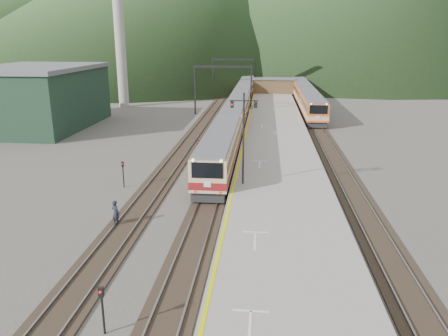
# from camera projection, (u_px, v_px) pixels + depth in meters

# --- Properties ---
(ground) EXTENTS (400.00, 400.00, 0.00)m
(ground) POSITION_uv_depth(u_px,v_px,m) (169.00, 315.00, 20.17)
(ground) COLOR #47423D
(ground) RESTS_ON ground
(track_main) EXTENTS (2.60, 200.00, 0.23)m
(track_main) POSITION_uv_depth(u_px,v_px,m) (233.00, 133.00, 58.30)
(track_main) COLOR black
(track_main) RESTS_ON ground
(track_far) EXTENTS (2.60, 200.00, 0.23)m
(track_far) POSITION_uv_depth(u_px,v_px,m) (196.00, 132.00, 58.76)
(track_far) COLOR black
(track_far) RESTS_ON ground
(track_second) EXTENTS (2.60, 200.00, 0.23)m
(track_second) POSITION_uv_depth(u_px,v_px,m) (320.00, 135.00, 57.26)
(track_second) COLOR black
(track_second) RESTS_ON ground
(platform) EXTENTS (8.00, 100.00, 1.00)m
(platform) POSITION_uv_depth(u_px,v_px,m) (276.00, 134.00, 55.77)
(platform) COLOR gray
(platform) RESTS_ON ground
(gantry_near) EXTENTS (9.55, 0.25, 8.00)m
(gantry_near) POSITION_uv_depth(u_px,v_px,m) (223.00, 81.00, 71.29)
(gantry_near) COLOR black
(gantry_near) RESTS_ON ground
(gantry_far) EXTENTS (9.55, 0.25, 8.00)m
(gantry_far) POSITION_uv_depth(u_px,v_px,m) (234.00, 70.00, 95.14)
(gantry_far) COLOR black
(gantry_far) RESTS_ON ground
(warehouse) EXTENTS (14.50, 20.50, 8.60)m
(warehouse) POSITION_uv_depth(u_px,v_px,m) (37.00, 97.00, 61.53)
(warehouse) COLOR #192F21
(warehouse) RESTS_ON ground
(smokestack) EXTENTS (1.80, 1.80, 30.00)m
(smokestack) POSITION_uv_depth(u_px,v_px,m) (119.00, 22.00, 77.01)
(smokestack) COLOR #9E998E
(smokestack) RESTS_ON ground
(station_shed) EXTENTS (9.40, 4.40, 3.10)m
(station_shed) POSITION_uv_depth(u_px,v_px,m) (273.00, 85.00, 93.33)
(station_shed) COLOR brown
(station_shed) RESTS_ON platform
(hill_d) EXTENTS (200.00, 200.00, 55.00)m
(hill_d) POSITION_uv_depth(u_px,v_px,m) (52.00, 11.00, 252.10)
(hill_d) COLOR #23431D
(hill_d) RESTS_ON ground
(main_train) EXTENTS (2.90, 79.38, 3.53)m
(main_train) POSITION_uv_depth(u_px,v_px,m) (239.00, 104.00, 70.53)
(main_train) COLOR #D5AF82
(main_train) RESTS_ON track_main
(second_train) EXTENTS (3.00, 61.59, 3.67)m
(second_train) POSITION_uv_depth(u_px,v_px,m) (301.00, 90.00, 89.60)
(second_train) COLOR #CD5C25
(second_train) RESTS_ON track_second
(signal_mast) EXTENTS (2.20, 0.38, 7.29)m
(signal_mast) POSITION_uv_depth(u_px,v_px,m) (244.00, 130.00, 33.93)
(signal_mast) COLOR black
(signal_mast) RESTS_ON platform
(short_signal_a) EXTENTS (0.22, 0.16, 2.27)m
(short_signal_a) POSITION_uv_depth(u_px,v_px,m) (102.00, 304.00, 18.47)
(short_signal_a) COLOR black
(short_signal_a) RESTS_ON ground
(short_signal_b) EXTENTS (0.26, 0.22, 2.27)m
(short_signal_b) POSITION_uv_depth(u_px,v_px,m) (198.00, 148.00, 44.71)
(short_signal_b) COLOR black
(short_signal_b) RESTS_ON ground
(short_signal_c) EXTENTS (0.26, 0.22, 2.27)m
(short_signal_c) POSITION_uv_depth(u_px,v_px,m) (123.00, 171.00, 36.96)
(short_signal_c) COLOR black
(short_signal_c) RESTS_ON ground
(worker) EXTENTS (0.78, 0.70, 1.80)m
(worker) POSITION_uv_depth(u_px,v_px,m) (116.00, 213.00, 29.55)
(worker) COLOR black
(worker) RESTS_ON ground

